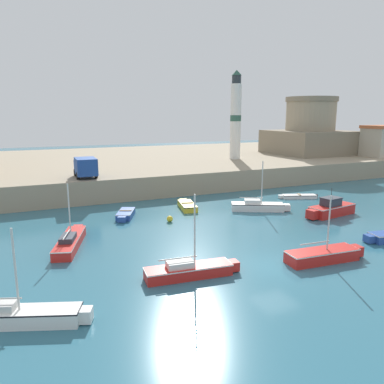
% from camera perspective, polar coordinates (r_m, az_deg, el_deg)
% --- Properties ---
extents(ground_plane, '(200.00, 200.00, 0.00)m').
position_cam_1_polar(ground_plane, '(24.58, 12.69, -10.91)').
color(ground_plane, '#2D667A').
extents(quay_seawall, '(120.00, 40.00, 2.55)m').
position_cam_1_polar(quay_seawall, '(61.25, -10.76, 3.96)').
color(quay_seawall, gray).
rests_on(quay_seawall, ground).
extents(dinghy_blue_1, '(2.46, 3.69, 0.65)m').
position_cam_1_polar(dinghy_blue_1, '(35.19, -10.10, -3.32)').
color(dinghy_blue_1, '#284C9E').
rests_on(dinghy_blue_1, ground).
extents(sailboat_white_2, '(5.60, 3.63, 4.92)m').
position_cam_1_polar(sailboat_white_2, '(37.60, 10.07, -2.12)').
color(sailboat_white_2, white).
rests_on(sailboat_white_2, ground).
extents(sailboat_red_3, '(5.81, 1.85, 4.94)m').
position_cam_1_polar(sailboat_red_3, '(22.36, -0.35, -11.76)').
color(sailboat_red_3, red).
rests_on(sailboat_red_3, ground).
extents(sailboat_red_4, '(3.02, 6.47, 4.56)m').
position_cam_1_polar(sailboat_red_4, '(28.47, -18.07, -7.09)').
color(sailboat_red_4, red).
rests_on(sailboat_red_4, ground).
extents(motorboat_red_5, '(5.72, 2.42, 2.64)m').
position_cam_1_polar(motorboat_red_5, '(37.55, 20.38, -2.41)').
color(motorboat_red_5, red).
rests_on(motorboat_red_5, ground).
extents(sailboat_white_6, '(6.77, 3.40, 4.55)m').
position_cam_1_polar(sailboat_white_6, '(19.59, -25.92, -16.54)').
color(sailboat_white_6, white).
rests_on(sailboat_white_6, ground).
extents(dinghy_yellow_7, '(2.10, 4.42, 0.66)m').
position_cam_1_polar(dinghy_yellow_7, '(37.84, -0.76, -2.06)').
color(dinghy_yellow_7, yellow).
rests_on(dinghy_yellow_7, ground).
extents(sailboat_red_8, '(5.59, 1.84, 4.35)m').
position_cam_1_polar(sailboat_red_8, '(26.01, 19.44, -9.00)').
color(sailboat_red_8, red).
rests_on(sailboat_red_8, ground).
extents(dinghy_white_9, '(4.31, 2.41, 0.49)m').
position_cam_1_polar(dinghy_white_9, '(44.18, 15.91, -0.62)').
color(dinghy_white_9, white).
rests_on(dinghy_white_9, ground).
extents(mooring_buoy, '(0.55, 0.55, 0.55)m').
position_cam_1_polar(mooring_buoy, '(33.26, -3.40, -4.11)').
color(mooring_buoy, yellow).
rests_on(mooring_buoy, ground).
extents(fortress, '(12.66, 12.66, 9.75)m').
position_cam_1_polar(fortress, '(69.53, 17.47, 8.51)').
color(fortress, gray).
rests_on(fortress, quay_seawall).
extents(lighthouse, '(1.67, 1.67, 13.32)m').
position_cam_1_polar(lighthouse, '(58.71, 6.67, 11.35)').
color(lighthouse, silver).
rests_on(lighthouse, quay_seawall).
extents(harbor_shed_far_end, '(6.43, 4.51, 5.06)m').
position_cam_1_polar(harbor_shed_far_end, '(69.44, 27.12, 6.96)').
color(harbor_shed_far_end, '#BCB29E').
rests_on(harbor_shed_far_end, quay_seawall).
extents(truck_on_quay, '(2.23, 4.33, 2.20)m').
position_cam_1_polar(truck_on_quay, '(42.52, -15.94, 3.75)').
color(truck_on_quay, '#234793').
rests_on(truck_on_quay, quay_seawall).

